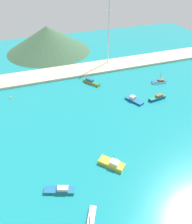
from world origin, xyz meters
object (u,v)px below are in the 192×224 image
(radio_tower, at_px, (108,33))
(buoy_2, at_px, (11,98))
(fishing_boat_0, at_px, (134,100))
(fishing_boat_1, at_px, (91,82))
(fishing_boat_6, at_px, (159,81))
(fishing_boat_4, at_px, (158,98))
(fishing_boat_2, at_px, (112,164))
(fishing_boat_7, at_px, (60,190))

(radio_tower, bearing_deg, buoy_2, -160.32)
(fishing_boat_0, height_order, fishing_boat_1, fishing_boat_1)
(fishing_boat_1, relative_size, fishing_boat_6, 1.25)
(fishing_boat_4, relative_size, buoy_2, 9.32)
(fishing_boat_0, bearing_deg, radio_tower, 83.97)
(fishing_boat_1, height_order, fishing_boat_6, fishing_boat_6)
(fishing_boat_0, relative_size, fishing_boat_2, 1.10)
(fishing_boat_2, relative_size, fishing_boat_4, 0.97)
(fishing_boat_2, bearing_deg, fishing_boat_0, 52.29)
(fishing_boat_0, relative_size, fishing_boat_1, 0.95)
(fishing_boat_6, xyz_separation_m, radio_tower, (-16.88, 32.27, 18.67))
(radio_tower, bearing_deg, fishing_boat_2, -111.33)
(fishing_boat_1, relative_size, fishing_boat_2, 1.16)
(fishing_boat_1, xyz_separation_m, fishing_boat_4, (24.76, -25.84, -0.02))
(buoy_2, bearing_deg, fishing_boat_6, -8.21)
(fishing_boat_7, relative_size, buoy_2, 9.58)
(fishing_boat_7, xyz_separation_m, radio_tower, (48.35, 80.69, 18.72))
(buoy_2, bearing_deg, fishing_boat_4, -20.76)
(fishing_boat_0, xyz_separation_m, fishing_boat_2, (-25.32, -32.75, 0.13))
(fishing_boat_2, xyz_separation_m, fishing_boat_6, (46.85, 44.49, -0.17))
(fishing_boat_2, bearing_deg, buoy_2, 117.98)
(buoy_2, distance_m, radio_tower, 65.99)
(fishing_boat_1, height_order, fishing_boat_2, fishing_boat_2)
(fishing_boat_2, bearing_deg, radio_tower, 68.67)
(fishing_boat_2, distance_m, radio_tower, 84.45)
(buoy_2, height_order, radio_tower, radio_tower)
(fishing_boat_2, relative_size, radio_tower, 0.23)
(fishing_boat_0, xyz_separation_m, fishing_boat_7, (-43.70, -36.68, -0.10))
(buoy_2, bearing_deg, fishing_boat_7, -79.42)
(fishing_boat_4, height_order, buoy_2, fishing_boat_4)
(fishing_boat_2, distance_m, fishing_boat_7, 18.80)
(fishing_boat_4, xyz_separation_m, fishing_boat_6, (10.09, 14.10, -0.17))
(fishing_boat_4, relative_size, fishing_boat_6, 1.11)
(fishing_boat_6, distance_m, radio_tower, 40.92)
(fishing_boat_1, xyz_separation_m, buoy_2, (-41.47, -0.73, -0.73))
(fishing_boat_0, bearing_deg, fishing_boat_2, -127.71)
(fishing_boat_2, relative_size, fishing_boat_6, 1.08)
(fishing_boat_6, height_order, buoy_2, fishing_boat_6)
(fishing_boat_1, relative_size, radio_tower, 0.27)
(fishing_boat_6, height_order, fishing_boat_7, fishing_boat_6)
(fishing_boat_2, height_order, fishing_boat_7, fishing_boat_2)
(fishing_boat_0, bearing_deg, fishing_boat_6, 28.61)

